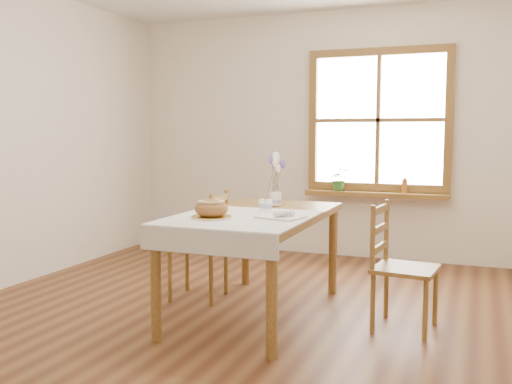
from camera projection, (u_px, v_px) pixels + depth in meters
ground at (240, 327)px, 3.90m from camera, size 5.00×5.00×0.00m
room_walls at (239, 74)px, 3.73m from camera, size 4.60×5.10×2.65m
window at (378, 120)px, 5.85m from camera, size 1.46×0.08×1.46m
window_sill at (376, 194)px, 5.87m from camera, size 1.46×0.20×0.05m
dining_table at (256, 224)px, 4.11m from camera, size 0.90×1.60×0.75m
table_linen at (239, 218)px, 3.82m from camera, size 0.91×0.99×0.01m
chair_left at (198, 245)px, 4.54m from camera, size 0.45×0.44×0.86m
chair_right at (406, 267)px, 3.82m from camera, size 0.46×0.44×0.85m
bread_plate at (212, 217)px, 3.78m from camera, size 0.32×0.32×0.01m
bread_loaf at (211, 207)px, 3.77m from camera, size 0.22×0.22×0.12m
egg_napkin at (281, 217)px, 3.78m from camera, size 0.33×0.30×0.01m
eggs at (281, 213)px, 3.78m from camera, size 0.26×0.24×0.05m
salt_shaker at (269, 205)px, 4.08m from camera, size 0.06×0.06×0.09m
pepper_shaker at (262, 205)px, 4.12m from camera, size 0.06×0.06×0.09m
flower_vase at (275, 200)px, 4.46m from camera, size 0.11×0.11×0.10m
lavender_bouquet at (276, 174)px, 4.44m from camera, size 0.16×0.16×0.31m
potted_plant at (339, 182)px, 6.00m from camera, size 0.28×0.29×0.18m
amber_bottle at (405, 185)px, 5.75m from camera, size 0.07×0.07×0.16m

